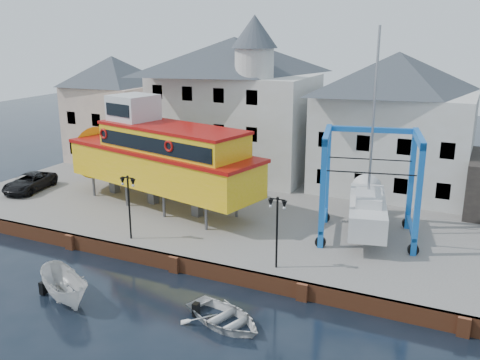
% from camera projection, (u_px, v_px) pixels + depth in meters
% --- Properties ---
extents(ground, '(140.00, 140.00, 0.00)m').
position_uv_depth(ground, '(175.00, 272.00, 31.89)').
color(ground, black).
rests_on(ground, ground).
extents(hardstanding, '(44.00, 22.00, 1.00)m').
position_uv_depth(hardstanding, '(250.00, 209.00, 41.31)').
color(hardstanding, '#63605C').
rests_on(hardstanding, ground).
extents(quay_wall, '(44.00, 0.47, 1.00)m').
position_uv_depth(quay_wall, '(176.00, 263.00, 31.84)').
color(quay_wall, brown).
rests_on(quay_wall, ground).
extents(building_pink, '(8.00, 7.00, 10.30)m').
position_uv_depth(building_pink, '(115.00, 109.00, 53.19)').
color(building_pink, tan).
rests_on(building_pink, hardstanding).
extents(building_white_main, '(14.00, 8.30, 14.00)m').
position_uv_depth(building_white_main, '(235.00, 104.00, 47.82)').
color(building_white_main, beige).
rests_on(building_white_main, hardstanding).
extents(building_white_right, '(12.00, 8.00, 11.20)m').
position_uv_depth(building_white_right, '(394.00, 123.00, 42.86)').
color(building_white_right, beige).
rests_on(building_white_right, hardstanding).
extents(lamp_post_left, '(1.12, 0.32, 4.20)m').
position_uv_depth(lamp_post_left, '(128.00, 191.00, 33.41)').
color(lamp_post_left, black).
rests_on(lamp_post_left, hardstanding).
extents(lamp_post_right, '(1.12, 0.32, 4.20)m').
position_uv_depth(lamp_post_right, '(277.00, 214.00, 29.31)').
color(lamp_post_right, black).
rests_on(lamp_post_right, hardstanding).
extents(tour_boat, '(19.27, 8.56, 8.16)m').
position_uv_depth(tour_boat, '(152.00, 155.00, 39.98)').
color(tour_boat, '#59595E').
rests_on(tour_boat, hardstanding).
extents(travel_lift, '(7.06, 9.00, 13.18)m').
position_uv_depth(travel_lift, '(367.00, 201.00, 34.62)').
color(travel_lift, blue).
rests_on(travel_lift, hardstanding).
extents(van, '(3.18, 5.41, 1.41)m').
position_uv_depth(van, '(30.00, 182.00, 44.05)').
color(van, black).
rests_on(van, hardstanding).
extents(motorboat_a, '(5.00, 3.84, 1.83)m').
position_uv_depth(motorboat_a, '(66.00, 301.00, 28.55)').
color(motorboat_a, silver).
rests_on(motorboat_a, ground).
extents(motorboat_b, '(5.28, 4.51, 0.93)m').
position_uv_depth(motorboat_b, '(224.00, 324.00, 26.33)').
color(motorboat_b, silver).
rests_on(motorboat_b, ground).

